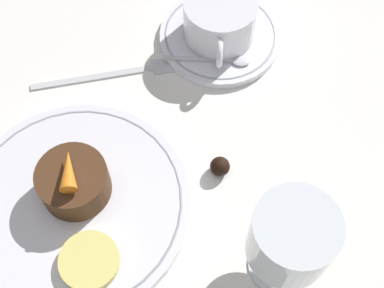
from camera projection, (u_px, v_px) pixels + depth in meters
The scene contains 11 objects.
ground_plane at pixel (89, 216), 0.56m from camera, with size 3.00×3.00×0.00m, color white.
dinner_plate at pixel (76, 204), 0.56m from camera, with size 0.24×0.24×0.01m.
saucer at pixel (220, 36), 0.67m from camera, with size 0.15×0.15×0.01m.
coffee_cup at pixel (220, 18), 0.64m from camera, with size 0.11×0.09×0.05m.
spoon at pixel (216, 60), 0.64m from camera, with size 0.02×0.11×0.00m.
wine_glass at pixel (291, 240), 0.47m from camera, with size 0.08×0.08×0.12m.
fork at pixel (131, 71), 0.65m from camera, with size 0.06×0.19×0.01m.
dessert_cake at pixel (74, 182), 0.54m from camera, with size 0.07×0.07×0.04m.
carrot_garnish at pixel (68, 170), 0.52m from camera, with size 0.04×0.02×0.02m.
pineapple_slice at pixel (89, 261), 0.52m from camera, with size 0.06×0.06×0.01m.
chocolate_truffle at pixel (220, 166), 0.58m from camera, with size 0.02×0.02×0.02m.
Camera 1 is at (0.20, 0.12, 0.53)m, focal length 50.00 mm.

